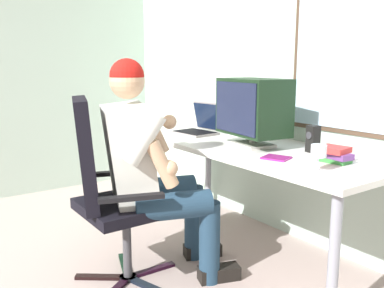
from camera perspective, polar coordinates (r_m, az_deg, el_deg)
The scene contains 10 objects.
wall_rear at distance 3.00m, azimuth 15.26°, elevation 12.68°, with size 4.43×0.08×2.70m.
desk at distance 2.77m, azimuth 8.25°, elevation -1.54°, with size 1.88×0.75×0.71m.
office_chair at distance 2.36m, azimuth -11.69°, elevation -5.21°, with size 0.64×0.63×1.06m.
person_seated at distance 2.39m, azimuth -5.59°, elevation -3.08°, with size 0.66×0.83×1.27m.
crt_monitor at distance 2.71m, azimuth 8.31°, elevation 4.93°, with size 0.50×0.34×0.43m.
laptop at distance 3.21m, azimuth 1.23°, elevation 2.59°, with size 0.33×0.32×0.24m.
wine_glass at distance 2.15m, azimuth 16.84°, elevation -1.11°, with size 0.08×0.08×0.13m.
desk_speaker at distance 2.61m, azimuth 16.12°, elevation 0.67°, with size 0.07×0.07×0.16m.
book_stack at distance 2.38m, azimuth 18.77°, elevation -1.28°, with size 0.20×0.15×0.09m.
cd_case at distance 2.39m, azimuth 11.39°, elevation -1.86°, with size 0.18×0.17×0.01m.
Camera 1 is at (1.95, 0.46, 1.23)m, focal length 39.21 mm.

